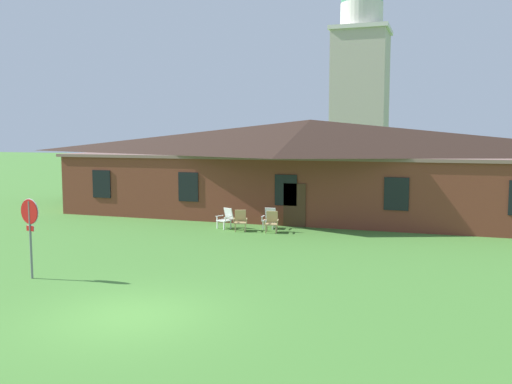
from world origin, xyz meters
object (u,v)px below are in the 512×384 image
Objects in this scene: lawn_chair_by_porch at (226,218)px; lawn_chair_left_end at (270,218)px; lawn_chair_near_door at (240,220)px; lawn_chair_middle at (272,221)px; stop_sign at (30,222)px.

lawn_chair_by_porch is 1.00× the size of lawn_chair_left_end.
lawn_chair_by_porch is at bearing 155.38° from lawn_chair_near_door.
lawn_chair_left_end and lawn_chair_middle have the same top height.
stop_sign is 2.60× the size of lawn_chair_near_door.
lawn_chair_middle is (1.49, 0.09, 0.00)m from lawn_chair_near_door.
stop_sign is 10.78m from lawn_chair_by_porch.
stop_sign is 2.60× the size of lawn_chair_by_porch.
lawn_chair_by_porch and lawn_chair_middle have the same top height.
lawn_chair_middle is (2.37, -0.32, 0.00)m from lawn_chair_by_porch.
lawn_chair_by_porch is at bearing 77.83° from stop_sign.
stop_sign is at bearing -110.68° from lawn_chair_left_end.
lawn_chair_near_door is (0.88, -0.40, 0.00)m from lawn_chair_by_porch.
lawn_chair_by_porch is at bearing 172.35° from lawn_chair_middle.
lawn_chair_middle is at bearing 3.28° from lawn_chair_near_door.
stop_sign is 11.22m from lawn_chair_middle.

